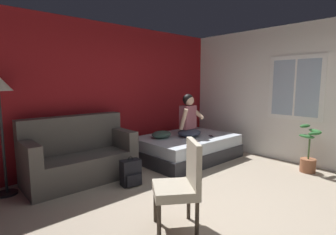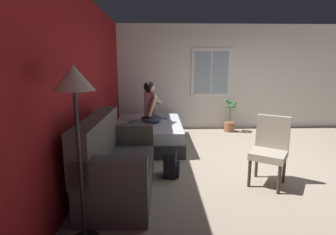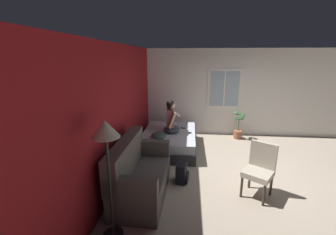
% 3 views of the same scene
% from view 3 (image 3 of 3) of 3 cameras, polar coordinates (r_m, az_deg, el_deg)
% --- Properties ---
extents(ground_plane, '(40.00, 40.00, 0.00)m').
position_cam_3_polar(ground_plane, '(5.35, 21.35, -13.23)').
color(ground_plane, tan).
extents(wall_back_accent, '(10.16, 0.16, 2.70)m').
position_cam_3_polar(wall_back_accent, '(4.88, -11.71, 1.81)').
color(wall_back_accent, maroon).
rests_on(wall_back_accent, ground).
extents(wall_side_with_window, '(0.19, 7.04, 2.70)m').
position_cam_3_polar(wall_side_with_window, '(7.41, 17.01, 6.00)').
color(wall_side_with_window, silver).
rests_on(wall_side_with_window, ground).
extents(bed, '(2.04, 1.44, 0.48)m').
position_cam_3_polar(bed, '(6.18, 0.32, -5.80)').
color(bed, '#2D2D33').
rests_on(bed, ground).
extents(couch, '(1.71, 0.85, 1.04)m').
position_cam_3_polar(couch, '(4.22, -7.48, -14.15)').
color(couch, '#514C47').
rests_on(couch, ground).
extents(side_chair, '(0.64, 0.64, 0.98)m').
position_cam_3_polar(side_chair, '(4.42, 22.25, -11.79)').
color(side_chair, '#382D23').
rests_on(side_chair, ground).
extents(person_seated, '(0.55, 0.48, 0.88)m').
position_cam_3_polar(person_seated, '(5.99, 0.80, -0.45)').
color(person_seated, '#383D51').
rests_on(person_seated, bed).
extents(backpack, '(0.32, 0.27, 0.46)m').
position_cam_3_polar(backpack, '(4.65, 3.54, -13.89)').
color(backpack, black).
rests_on(backpack, ground).
extents(throw_pillow, '(0.58, 0.50, 0.14)m').
position_cam_3_polar(throw_pillow, '(5.63, -2.38, -4.58)').
color(throw_pillow, '#385147').
rests_on(throw_pillow, bed).
extents(cell_phone, '(0.14, 0.16, 0.01)m').
position_cam_3_polar(cell_phone, '(6.41, 3.78, -2.69)').
color(cell_phone, black).
rests_on(cell_phone, bed).
extents(floor_lamp, '(0.36, 0.36, 1.70)m').
position_cam_3_polar(floor_lamp, '(2.94, -15.37, -5.79)').
color(floor_lamp, black).
rests_on(floor_lamp, ground).
extents(potted_plant, '(0.39, 0.37, 0.85)m').
position_cam_3_polar(potted_plant, '(7.24, 17.41, -2.80)').
color(potted_plant, '#995B3D').
rests_on(potted_plant, ground).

